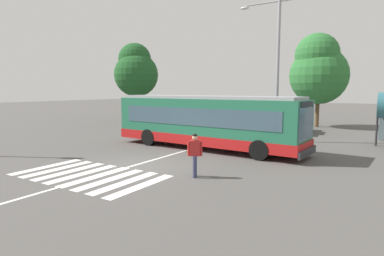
{
  "coord_description": "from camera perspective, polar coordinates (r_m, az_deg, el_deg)",
  "views": [
    {
      "loc": [
        9.57,
        -10.86,
        3.4
      ],
      "look_at": [
        0.15,
        4.23,
        1.3
      ],
      "focal_mm": 30.29,
      "sensor_mm": 36.0,
      "label": 1
    }
  ],
  "objects": [
    {
      "name": "background_tree_left",
      "position": [
        34.22,
        -9.86,
        9.97
      ],
      "size": [
        4.48,
        4.48,
        8.19
      ],
      "color": "brown",
      "rests_on": "ground_plane"
    },
    {
      "name": "pedestrian_crossing_street",
      "position": [
        12.63,
        0.51,
        -4.36
      ],
      "size": [
        0.51,
        0.43,
        1.72
      ],
      "color": "#333856",
      "rests_on": "ground_plane"
    },
    {
      "name": "parked_car_blue",
      "position": [
        28.01,
        12.37,
        1.18
      ],
      "size": [
        2.02,
        4.58,
        1.35
      ],
      "color": "black",
      "rests_on": "ground_plane"
    },
    {
      "name": "background_tree_right",
      "position": [
        31.9,
        21.36,
        9.55
      ],
      "size": [
        5.19,
        5.19,
        8.46
      ],
      "color": "brown",
      "rests_on": "ground_plane"
    },
    {
      "name": "lane_center_line",
      "position": [
        16.53,
        -5.26,
        -5.16
      ],
      "size": [
        0.16,
        24.0,
        0.01
      ],
      "primitive_type": "cube",
      "color": "silver",
      "rests_on": "ground_plane"
    },
    {
      "name": "parked_car_white",
      "position": [
        27.1,
        17.85,
        0.83
      ],
      "size": [
        2.26,
        4.66,
        1.35
      ],
      "color": "black",
      "rests_on": "ground_plane"
    },
    {
      "name": "ground_plane",
      "position": [
        14.87,
        -9.22,
        -6.57
      ],
      "size": [
        160.0,
        160.0,
        0.0
      ],
      "primitive_type": "plane",
      "color": "#514F4C"
    },
    {
      "name": "parked_car_champagne",
      "position": [
        29.16,
        7.43,
        1.49
      ],
      "size": [
        2.25,
        4.66,
        1.35
      ],
      "color": "black",
      "rests_on": "ground_plane"
    },
    {
      "name": "crosswalk_painted_stripes",
      "position": [
        13.73,
        -17.66,
        -7.91
      ],
      "size": [
        5.92,
        3.39,
        0.01
      ],
      "color": "silver",
      "rests_on": "ground_plane"
    },
    {
      "name": "city_transit_bus",
      "position": [
        18.74,
        2.49,
        1.18
      ],
      "size": [
        11.79,
        3.32,
        3.06
      ],
      "color": "black",
      "rests_on": "ground_plane"
    },
    {
      "name": "twin_arm_street_lamp",
      "position": [
        22.06,
        14.93,
        12.4
      ],
      "size": [
        5.36,
        0.32,
        9.13
      ],
      "color": "#939399",
      "rests_on": "ground_plane"
    }
  ]
}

